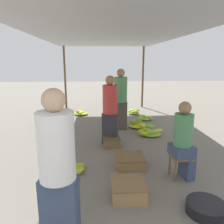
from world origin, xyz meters
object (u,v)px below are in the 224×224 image
at_px(banana_pile_right_1, 146,118).
at_px(crate_mid, 111,142).
at_px(banana_pile_left_1, 80,113).
at_px(crate_near, 128,190).
at_px(banana_pile_right_3, 134,112).
at_px(banana_pile_left_0, 69,168).
at_px(shopper_walking_mid, 110,109).
at_px(vendor_seated, 184,139).
at_px(stool, 181,159).
at_px(shopper_walking_far, 121,98).
at_px(vendor_foreground, 58,170).
at_px(banana_pile_right_0, 139,124).
at_px(crate_far, 130,160).
at_px(banana_pile_right_2, 149,132).
at_px(basin_black, 206,208).

distance_m(banana_pile_right_1, crate_mid, 2.54).
distance_m(banana_pile_left_1, crate_near, 5.09).
xyz_separation_m(banana_pile_right_1, banana_pile_right_3, (-0.27, 0.82, 0.02)).
height_order(banana_pile_left_0, shopper_walking_mid, shopper_walking_mid).
bearing_deg(vendor_seated, banana_pile_right_1, 86.63).
height_order(stool, crate_mid, stool).
bearing_deg(crate_mid, banana_pile_left_0, -124.97).
relative_size(banana_pile_right_1, shopper_walking_mid, 0.28).
height_order(stool, shopper_walking_far, shopper_walking_far).
xyz_separation_m(stool, shopper_walking_far, (-0.72, 2.74, 0.57)).
bearing_deg(stool, banana_pile_right_1, 86.34).
xyz_separation_m(vendor_foreground, banana_pile_right_1, (2.00, 4.91, -0.80)).
bearing_deg(stool, crate_near, -152.31).
height_order(banana_pile_right_0, crate_far, banana_pile_right_0).
bearing_deg(banana_pile_left_0, stool, -8.17).
bearing_deg(banana_pile_right_3, shopper_walking_mid, -110.05).
bearing_deg(crate_near, shopper_walking_mid, 93.62).
relative_size(banana_pile_right_2, banana_pile_right_3, 1.42).
bearing_deg(crate_mid, banana_pile_right_1, 59.39).
relative_size(banana_pile_left_1, crate_far, 1.02).
height_order(crate_mid, shopper_walking_mid, shopper_walking_mid).
relative_size(vendor_foreground, vendor_seated, 1.29).
distance_m(vendor_seated, crate_near, 1.21).
bearing_deg(banana_pile_right_0, banana_pile_right_3, 85.32).
relative_size(vendor_seated, banana_pile_right_1, 2.87).
distance_m(vendor_foreground, shopper_walking_far, 4.14).
bearing_deg(shopper_walking_mid, banana_pile_right_2, 25.16).
bearing_deg(banana_pile_left_0, banana_pile_right_3, 66.17).
bearing_deg(basin_black, vendor_foreground, -168.06).
xyz_separation_m(banana_pile_right_2, crate_mid, (-1.04, -0.65, 0.01)).
bearing_deg(banana_pile_left_1, banana_pile_right_0, -42.48).
xyz_separation_m(banana_pile_left_0, shopper_walking_far, (1.17, 2.47, 0.80)).
xyz_separation_m(banana_pile_right_0, banana_pile_right_1, (0.40, 0.81, -0.02)).
relative_size(stool, banana_pile_right_3, 0.80).
xyz_separation_m(basin_black, shopper_walking_mid, (-1.08, 2.50, 0.76)).
bearing_deg(shopper_walking_mid, crate_mid, -82.31).
xyz_separation_m(basin_black, banana_pile_right_2, (-0.02, 3.00, 0.02)).
relative_size(banana_pile_left_0, banana_pile_right_2, 0.84).
height_order(basin_black, banana_pile_right_3, banana_pile_right_3).
bearing_deg(crate_mid, banana_pile_left_1, 107.02).
distance_m(stool, shopper_walking_far, 2.89).
height_order(vendor_foreground, shopper_walking_far, shopper_walking_far).
bearing_deg(banana_pile_left_0, banana_pile_right_2, 44.44).
relative_size(stool, banana_pile_right_2, 0.56).
height_order(banana_pile_right_2, shopper_walking_mid, shopper_walking_mid).
bearing_deg(basin_black, crate_mid, 114.23).
height_order(banana_pile_left_1, banana_pile_right_2, banana_pile_right_2).
bearing_deg(crate_near, crate_far, 80.23).
bearing_deg(stool, vendor_seated, -8.73).
height_order(banana_pile_left_0, banana_pile_right_1, banana_pile_left_0).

